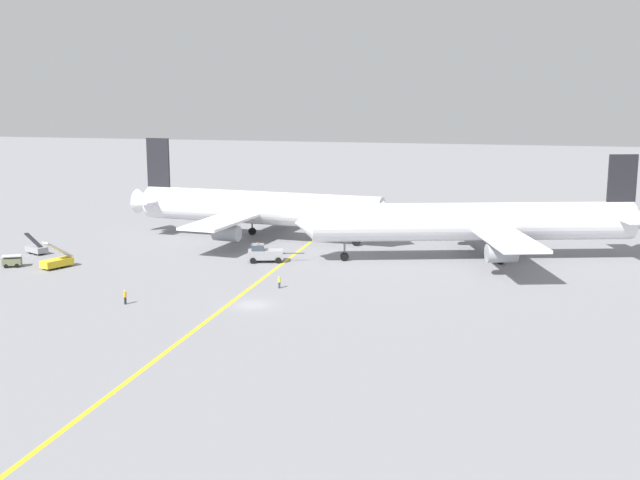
{
  "coord_description": "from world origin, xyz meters",
  "views": [
    {
      "loc": [
        30.2,
        -85.57,
        25.13
      ],
      "look_at": [
        2.76,
        21.86,
        4.0
      ],
      "focal_mm": 43.86,
      "sensor_mm": 36.0,
      "label": 1
    }
  ],
  "objects_px": {
    "airliner_at_gate_left": "(258,208)",
    "ground_crew_marshaller_foreground": "(125,297)",
    "gse_stair_truck_yellow": "(57,261)",
    "airliner_being_pushed": "(476,222)",
    "pushback_tug": "(265,253)",
    "gse_belt_loader_portside": "(36,249)",
    "gse_baggage_cart_trailing": "(12,261)",
    "ground_crew_ramp_agent_by_cones": "(279,282)"
  },
  "relations": [
    {
      "from": "gse_belt_loader_portside",
      "to": "ground_crew_ramp_agent_by_cones",
      "type": "xyz_separation_m",
      "value": [
        43.58,
        -11.47,
        -0.0
      ]
    },
    {
      "from": "gse_belt_loader_portside",
      "to": "ground_crew_marshaller_foreground",
      "type": "distance_m",
      "value": 36.53
    },
    {
      "from": "pushback_tug",
      "to": "gse_baggage_cart_trailing",
      "type": "xyz_separation_m",
      "value": [
        -34.52,
        -12.49,
        -0.4
      ]
    },
    {
      "from": "airliner_being_pushed",
      "to": "gse_baggage_cart_trailing",
      "type": "relative_size",
      "value": 16.85
    },
    {
      "from": "airliner_at_gate_left",
      "to": "gse_stair_truck_yellow",
      "type": "xyz_separation_m",
      "value": [
        -21.02,
        -28.48,
        -4.41
      ]
    },
    {
      "from": "ground_crew_marshaller_foreground",
      "to": "airliner_at_gate_left",
      "type": "bearing_deg",
      "value": 87.46
    },
    {
      "from": "pushback_tug",
      "to": "gse_stair_truck_yellow",
      "type": "relative_size",
      "value": 1.71
    },
    {
      "from": "airliner_being_pushed",
      "to": "pushback_tug",
      "type": "height_order",
      "value": "airliner_being_pushed"
    },
    {
      "from": "pushback_tug",
      "to": "ground_crew_ramp_agent_by_cones",
      "type": "relative_size",
      "value": 5.3
    },
    {
      "from": "gse_baggage_cart_trailing",
      "to": "ground_crew_ramp_agent_by_cones",
      "type": "bearing_deg",
      "value": -3.19
    },
    {
      "from": "pushback_tug",
      "to": "gse_belt_loader_portside",
      "type": "relative_size",
      "value": 1.7
    },
    {
      "from": "airliner_at_gate_left",
      "to": "ground_crew_marshaller_foreground",
      "type": "distance_m",
      "value": 44.14
    },
    {
      "from": "gse_stair_truck_yellow",
      "to": "gse_belt_loader_portside",
      "type": "relative_size",
      "value": 1.0
    },
    {
      "from": "pushback_tug",
      "to": "gse_stair_truck_yellow",
      "type": "distance_m",
      "value": 30.05
    },
    {
      "from": "airliner_being_pushed",
      "to": "pushback_tug",
      "type": "bearing_deg",
      "value": -162.77
    },
    {
      "from": "gse_stair_truck_yellow",
      "to": "gse_baggage_cart_trailing",
      "type": "bearing_deg",
      "value": -171.06
    },
    {
      "from": "airliner_at_gate_left",
      "to": "airliner_being_pushed",
      "type": "xyz_separation_m",
      "value": [
        37.19,
        -7.61,
        0.32
      ]
    },
    {
      "from": "gse_baggage_cart_trailing",
      "to": "gse_stair_truck_yellow",
      "type": "bearing_deg",
      "value": 8.94
    },
    {
      "from": "gse_stair_truck_yellow",
      "to": "gse_belt_loader_portside",
      "type": "distance_m",
      "value": 12.03
    },
    {
      "from": "gse_belt_loader_portside",
      "to": "gse_baggage_cart_trailing",
      "type": "height_order",
      "value": "gse_belt_loader_portside"
    },
    {
      "from": "gse_stair_truck_yellow",
      "to": "gse_baggage_cart_trailing",
      "type": "xyz_separation_m",
      "value": [
        -6.73,
        -1.06,
        -0.16
      ]
    },
    {
      "from": "airliner_at_gate_left",
      "to": "pushback_tug",
      "type": "distance_m",
      "value": 18.81
    },
    {
      "from": "airliner_being_pushed",
      "to": "ground_crew_marshaller_foreground",
      "type": "relative_size",
      "value": 30.16
    },
    {
      "from": "airliner_being_pushed",
      "to": "ground_crew_ramp_agent_by_cones",
      "type": "bearing_deg",
      "value": -134.15
    },
    {
      "from": "airliner_at_gate_left",
      "to": "pushback_tug",
      "type": "xyz_separation_m",
      "value": [
        6.77,
        -17.05,
        -4.17
      ]
    },
    {
      "from": "gse_belt_loader_portside",
      "to": "gse_baggage_cart_trailing",
      "type": "xyz_separation_m",
      "value": [
        2.17,
        -9.16,
        0.04
      ]
    },
    {
      "from": "gse_stair_truck_yellow",
      "to": "ground_crew_marshaller_foreground",
      "type": "bearing_deg",
      "value": -38.89
    },
    {
      "from": "airliner_at_gate_left",
      "to": "gse_stair_truck_yellow",
      "type": "bearing_deg",
      "value": -126.44
    },
    {
      "from": "airliner_at_gate_left",
      "to": "gse_belt_loader_portside",
      "type": "height_order",
      "value": "airliner_at_gate_left"
    },
    {
      "from": "gse_stair_truck_yellow",
      "to": "gse_baggage_cart_trailing",
      "type": "distance_m",
      "value": 6.81
    },
    {
      "from": "pushback_tug",
      "to": "ground_crew_marshaller_foreground",
      "type": "bearing_deg",
      "value": -108.0
    },
    {
      "from": "gse_stair_truck_yellow",
      "to": "ground_crew_ramp_agent_by_cones",
      "type": "height_order",
      "value": "gse_stair_truck_yellow"
    },
    {
      "from": "airliner_at_gate_left",
      "to": "gse_belt_loader_portside",
      "type": "bearing_deg",
      "value": -145.75
    },
    {
      "from": "airliner_at_gate_left",
      "to": "airliner_being_pushed",
      "type": "relative_size",
      "value": 0.92
    },
    {
      "from": "ground_crew_marshaller_foreground",
      "to": "gse_stair_truck_yellow",
      "type": "bearing_deg",
      "value": 141.11
    },
    {
      "from": "ground_crew_marshaller_foreground",
      "to": "airliner_being_pushed",
      "type": "bearing_deg",
      "value": 42.81
    },
    {
      "from": "pushback_tug",
      "to": "ground_crew_ramp_agent_by_cones",
      "type": "xyz_separation_m",
      "value": [
        6.9,
        -14.8,
        -0.44
      ]
    },
    {
      "from": "gse_baggage_cart_trailing",
      "to": "ground_crew_marshaller_foreground",
      "type": "relative_size",
      "value": 1.79
    },
    {
      "from": "airliner_being_pushed",
      "to": "gse_belt_loader_portside",
      "type": "height_order",
      "value": "airliner_being_pushed"
    },
    {
      "from": "ground_crew_marshaller_foreground",
      "to": "gse_belt_loader_portside",
      "type": "bearing_deg",
      "value": 139.97
    },
    {
      "from": "pushback_tug",
      "to": "ground_crew_marshaller_foreground",
      "type": "height_order",
      "value": "pushback_tug"
    },
    {
      "from": "gse_stair_truck_yellow",
      "to": "airliner_at_gate_left",
      "type": "bearing_deg",
      "value": 53.56
    }
  ]
}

